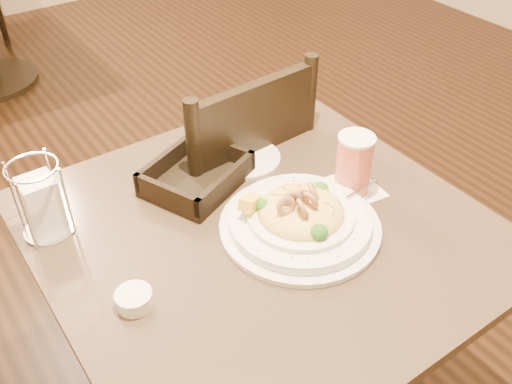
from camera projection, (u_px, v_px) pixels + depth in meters
main_table at (261, 295)px, 1.37m from camera, size 0.90×0.90×0.72m
dining_chair_near at (228, 194)px, 1.67m from camera, size 0.45×0.45×0.93m
pasta_bowl at (300, 218)px, 1.20m from camera, size 0.38×0.35×0.11m
drink_glass at (354, 164)px, 1.28m from camera, size 0.14×0.14×0.15m
bread_basket at (197, 177)px, 1.33m from camera, size 0.28×0.26×0.06m
napkin_caddy at (42, 204)px, 1.17m from camera, size 0.11×0.11×0.17m
side_plate at (245, 158)px, 1.42m from camera, size 0.22×0.22×0.01m
butter_ramekin at (134, 299)px, 1.05m from camera, size 0.09×0.09×0.03m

